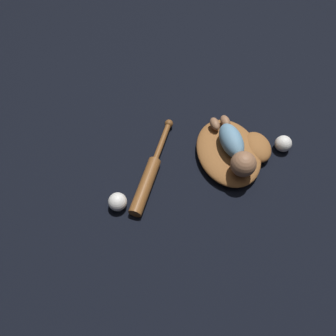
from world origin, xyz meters
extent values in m
plane|color=black|center=(0.00, 0.00, 0.00)|extent=(6.00, 6.00, 0.00)
ellipsoid|color=#935B2D|center=(0.06, -0.06, 0.04)|extent=(0.42, 0.35, 0.07)
ellipsoid|color=#935B2D|center=(0.09, 0.07, 0.04)|extent=(0.19, 0.16, 0.07)
ellipsoid|color=#6693B2|center=(0.06, -0.06, 0.12)|extent=(0.18, 0.12, 0.09)
sphere|color=#936647|center=(0.18, -0.07, 0.12)|extent=(0.11, 0.11, 0.11)
ellipsoid|color=#936647|center=(-0.06, -0.01, 0.09)|extent=(0.07, 0.05, 0.04)
ellipsoid|color=#936647|center=(-0.07, -0.06, 0.09)|extent=(0.07, 0.05, 0.04)
cylinder|color=brown|center=(0.06, -0.46, 0.03)|extent=(0.24, 0.21, 0.06)
cylinder|color=brown|center=(-0.12, -0.30, 0.03)|extent=(0.18, 0.16, 0.02)
sphere|color=brown|center=(-0.20, -0.23, 0.03)|extent=(0.04, 0.04, 0.04)
sphere|color=white|center=(0.09, -0.59, 0.04)|extent=(0.08, 0.08, 0.08)
sphere|color=white|center=(0.12, 0.19, 0.04)|extent=(0.08, 0.08, 0.08)
camera|label=1|loc=(0.71, -0.64, 1.23)|focal=35.00mm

